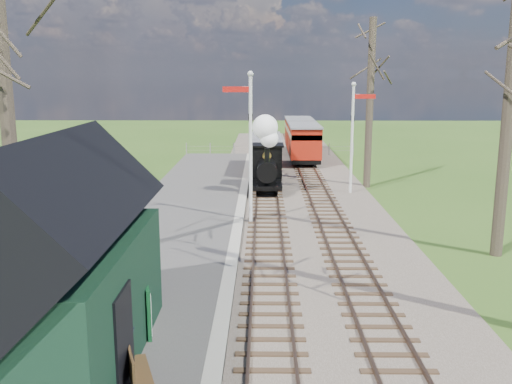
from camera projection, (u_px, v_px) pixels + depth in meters
distant_hills at (275, 249)px, 74.19m from camera, size 114.40×48.00×22.02m
ballast_bed at (292, 193)px, 29.41m from camera, size 8.00×60.00×0.10m
track_near at (267, 192)px, 29.41m from camera, size 1.60×60.00×0.15m
track_far at (317, 193)px, 29.38m from camera, size 1.60×60.00×0.15m
platform at (176, 235)px, 21.62m from camera, size 5.00×44.00×0.20m
coping_strip at (236, 235)px, 21.59m from camera, size 0.40×44.00×0.21m
station_shed at (58, 269)px, 11.40m from camera, size 3.25×6.30×4.78m
semaphore_near at (249, 137)px, 22.83m from camera, size 1.22×0.24×6.22m
semaphore_far at (354, 130)px, 28.70m from camera, size 1.22×0.24×5.72m
bare_trees at (315, 105)px, 16.71m from camera, size 15.51×22.39×12.00m
fence_line at (270, 149)px, 43.03m from camera, size 12.60×0.08×1.00m
locomotive at (267, 158)px, 29.19m from camera, size 1.59×3.72×3.98m
coach at (266, 152)px, 35.22m from camera, size 1.86×6.37×1.96m
red_carriage_a at (304, 142)px, 38.91m from camera, size 2.10×5.19×2.21m
red_carriage_b at (299, 134)px, 44.29m from camera, size 2.10×5.19×2.21m
sign_board at (148, 310)px, 13.01m from camera, size 0.32×0.81×1.20m
bench at (134, 367)px, 10.92m from camera, size 0.85×1.46×0.80m
person at (125, 336)px, 11.43m from camera, size 0.50×0.62×1.48m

